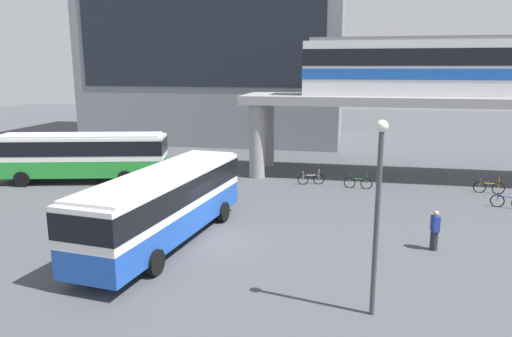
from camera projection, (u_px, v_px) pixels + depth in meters
ground_plane at (252, 186)px, 30.84m from camera, size 120.00×120.00×0.00m
station_building at (220, 37)px, 50.09m from camera, size 25.77×14.64×21.38m
elevated_platform at (449, 110)px, 31.81m from camera, size 27.94×5.55×5.66m
train at (460, 66)px, 31.14m from camera, size 20.47×2.96×3.84m
bus_main at (165, 199)px, 20.46m from camera, size 3.91×11.27×3.22m
bus_secondary at (82, 153)px, 31.59m from camera, size 11.33×5.08×3.22m
bicycle_silver at (311, 179)px, 31.19m from camera, size 1.74×0.53×1.04m
bicycle_green at (358, 183)px, 30.15m from camera, size 1.79×0.21×1.04m
bicycle_blue at (508, 202)px, 25.92m from camera, size 1.73×0.58×1.04m
bicycle_orange at (489, 187)px, 28.99m from camera, size 1.79×0.23×1.04m
pedestrian_walking_across at (435, 232)px, 19.91m from camera, size 0.36×0.45×1.72m
pedestrian_at_kerb at (214, 171)px, 31.66m from camera, size 0.47×0.40×1.61m
lamp_post at (378, 203)px, 14.10m from camera, size 0.36×0.36×6.09m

